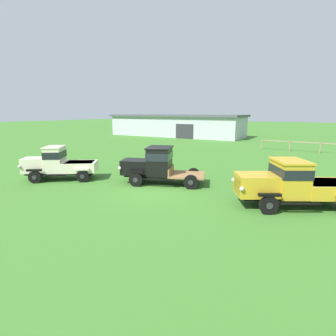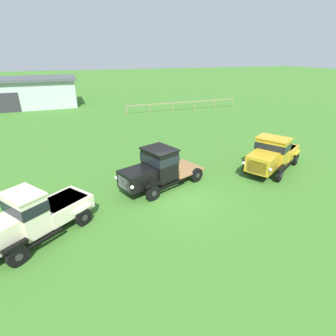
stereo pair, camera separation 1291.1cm
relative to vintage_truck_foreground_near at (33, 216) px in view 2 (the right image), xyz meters
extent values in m
plane|color=#3D7528|center=(6.58, 0.85, -1.06)|extent=(240.00, 240.00, 0.00)
cube|color=#2D2D33|center=(-5.32, 28.33, 0.14)|extent=(3.20, 0.08, 2.40)
cylinder|color=#997F60|center=(8.44, 21.37, -0.47)|extent=(0.12, 0.12, 1.19)
cylinder|color=#997F60|center=(11.45, 21.52, -0.47)|extent=(0.12, 0.12, 1.19)
cylinder|color=#997F60|center=(14.44, 21.52, -0.47)|extent=(0.12, 0.12, 1.19)
cylinder|color=#997F60|center=(17.55, 21.51, -0.47)|extent=(0.12, 0.12, 1.19)
cylinder|color=#997F60|center=(20.69, 21.64, -0.47)|extent=(0.12, 0.12, 1.19)
cylinder|color=#997F60|center=(23.59, 21.64, -0.47)|extent=(0.12, 0.12, 1.19)
cube|color=#997F60|center=(16.01, 21.65, 0.01)|extent=(15.35, 0.08, 0.10)
cylinder|color=black|center=(-0.50, -1.39, -0.67)|extent=(0.73, 0.59, 0.77)
cylinder|color=#2D2D2D|center=(-0.44, -1.47, -0.67)|extent=(0.24, 0.18, 0.27)
cylinder|color=black|center=(1.84, 0.27, -0.67)|extent=(0.73, 0.59, 0.77)
cylinder|color=#2D2D2D|center=(1.90, 0.19, -0.67)|extent=(0.24, 0.18, 0.27)
cylinder|color=black|center=(0.87, 1.65, -0.67)|extent=(0.73, 0.59, 0.77)
cylinder|color=#2D2D2D|center=(0.81, 1.73, -0.67)|extent=(0.24, 0.18, 0.27)
cube|color=black|center=(0.09, 0.06, -0.60)|extent=(3.96, 3.18, 0.12)
cube|color=black|center=(-0.50, -1.39, -0.24)|extent=(0.84, 0.68, 0.12)
cube|color=beige|center=(-0.16, -0.11, 0.25)|extent=(1.69, 1.80, 1.56)
cube|color=black|center=(-0.16, -0.11, 0.60)|extent=(1.74, 1.85, 0.44)
cube|color=beige|center=(-0.16, -0.11, 1.07)|extent=(1.81, 1.91, 0.08)
cube|color=black|center=(0.41, -0.73, -0.62)|extent=(1.24, 0.93, 0.05)
cube|color=black|center=(-0.55, 0.62, -0.62)|extent=(1.24, 0.93, 0.05)
cube|color=beige|center=(1.10, 0.78, -0.22)|extent=(2.59, 2.46, 0.62)
cube|color=black|center=(1.10, 0.78, 0.06)|extent=(2.18, 2.08, 0.06)
cube|color=beige|center=(1.84, 0.27, -0.24)|extent=(0.81, 0.66, 0.12)
cube|color=beige|center=(0.87, 1.65, -0.24)|extent=(0.81, 0.66, 0.12)
cylinder|color=black|center=(5.30, 1.19, -0.65)|extent=(0.83, 0.45, 0.83)
cylinder|color=#2D2D2D|center=(5.34, 1.09, -0.65)|extent=(0.28, 0.13, 0.29)
cylinder|color=black|center=(4.63, 2.98, -0.65)|extent=(0.83, 0.45, 0.83)
cylinder|color=#2D2D2D|center=(4.60, 3.08, -0.65)|extent=(0.28, 0.13, 0.29)
cylinder|color=black|center=(8.33, 2.32, -0.65)|extent=(0.83, 0.45, 0.83)
cylinder|color=#2D2D2D|center=(8.37, 2.23, -0.65)|extent=(0.28, 0.13, 0.29)
cylinder|color=black|center=(7.66, 4.11, -0.65)|extent=(0.83, 0.45, 0.83)
cylinder|color=#2D2D2D|center=(7.63, 4.21, -0.65)|extent=(0.28, 0.13, 0.29)
cube|color=black|center=(6.31, 2.59, -0.57)|extent=(4.72, 2.61, 0.12)
cube|color=black|center=(4.73, 2.00, -0.07)|extent=(2.04, 1.84, 0.88)
cube|color=silver|center=(3.98, 1.71, -0.11)|extent=(0.42, 1.01, 0.66)
sphere|color=silver|center=(4.22, 1.04, -0.05)|extent=(0.20, 0.20, 0.20)
sphere|color=silver|center=(3.72, 2.38, -0.05)|extent=(0.20, 0.20, 0.20)
cube|color=black|center=(5.30, 1.19, -0.19)|extent=(0.96, 0.52, 0.12)
cube|color=black|center=(4.63, 2.98, -0.19)|extent=(0.96, 0.52, 0.12)
cube|color=black|center=(6.13, 2.52, 0.30)|extent=(1.81, 2.03, 1.62)
cube|color=black|center=(6.13, 2.52, 0.67)|extent=(1.88, 2.09, 0.45)
cube|color=black|center=(6.13, 2.52, 1.16)|extent=(1.96, 2.15, 0.08)
cube|color=black|center=(6.58, 1.69, -0.59)|extent=(1.76, 0.77, 0.05)
cube|color=black|center=(5.92, 3.44, -0.59)|extent=(1.76, 0.77, 0.05)
cube|color=olive|center=(7.71, 3.11, -0.46)|extent=(2.62, 2.55, 0.10)
cube|color=olive|center=(6.78, 2.76, -0.23)|extent=(0.71, 1.73, 0.44)
cylinder|color=black|center=(12.84, 0.60, -0.65)|extent=(0.79, 0.55, 0.83)
cylinder|color=#2D2D2D|center=(12.89, 0.51, -0.65)|extent=(0.27, 0.17, 0.29)
cylinder|color=black|center=(11.82, 2.38, -0.65)|extent=(0.79, 0.55, 0.83)
cylinder|color=#2D2D2D|center=(11.77, 2.46, -0.65)|extent=(0.27, 0.17, 0.29)
cylinder|color=black|center=(15.66, 2.21, -0.65)|extent=(0.79, 0.55, 0.83)
cylinder|color=#2D2D2D|center=(15.71, 2.13, -0.65)|extent=(0.27, 0.17, 0.29)
cylinder|color=black|center=(14.64, 3.99, -0.65)|extent=(0.79, 0.55, 0.83)
cylinder|color=#2D2D2D|center=(14.59, 4.07, -0.65)|extent=(0.27, 0.17, 0.29)
cube|color=black|center=(13.58, 2.20, -0.57)|extent=(4.67, 3.33, 0.12)
cube|color=gold|center=(12.10, 1.36, -0.02)|extent=(2.23, 2.12, 0.97)
cube|color=silver|center=(11.37, 0.94, -0.07)|extent=(0.61, 1.01, 0.73)
sphere|color=silver|center=(11.74, 0.26, 0.00)|extent=(0.20, 0.20, 0.20)
sphere|color=silver|center=(10.98, 1.60, 0.00)|extent=(0.20, 0.20, 0.20)
cube|color=black|center=(12.84, 0.60, -0.19)|extent=(0.92, 0.65, 0.12)
cube|color=black|center=(11.82, 2.38, -0.19)|extent=(0.92, 0.65, 0.12)
cube|color=gold|center=(13.39, 2.09, 0.27)|extent=(1.96, 2.17, 1.56)
cube|color=black|center=(13.39, 2.09, 0.62)|extent=(2.02, 2.23, 0.44)
cube|color=gold|center=(13.39, 2.09, 1.09)|extent=(2.11, 2.31, 0.08)
cube|color=black|center=(14.00, 1.28, -0.59)|extent=(1.55, 0.97, 0.05)
cube|color=black|center=(13.00, 3.03, -0.59)|extent=(1.55, 0.97, 0.05)
cube|color=gold|center=(14.87, 2.94, -0.20)|extent=(2.83, 2.72, 0.62)
cube|color=black|center=(14.87, 2.94, 0.08)|extent=(2.38, 2.30, 0.06)
cube|color=gold|center=(15.66, 2.21, -0.19)|extent=(0.89, 0.62, 0.12)
cube|color=gold|center=(14.64, 3.99, -0.19)|extent=(0.89, 0.62, 0.12)
camera|label=1|loc=(14.49, -10.70, 3.23)|focal=28.00mm
camera|label=2|loc=(1.87, -9.94, 5.83)|focal=28.00mm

